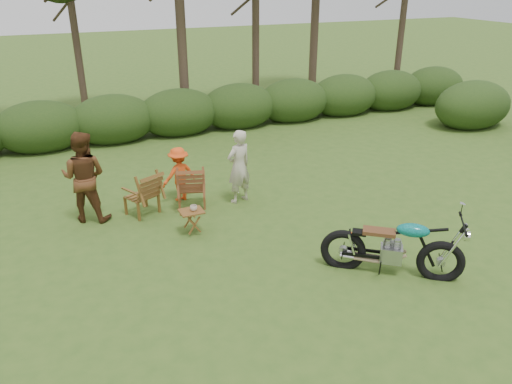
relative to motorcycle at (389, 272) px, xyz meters
name	(u,v)px	position (x,y,z in m)	size (l,w,h in m)	color
ground	(324,281)	(-1.15, 0.19, 0.00)	(80.00, 80.00, 0.00)	#35531B
tree_line	(182,2)	(-0.65, 9.93, 3.81)	(22.52, 11.62, 8.14)	#3B2B20
motorcycle	(389,272)	(0.00, 0.00, 0.00)	(2.21, 0.84, 1.26)	#0EB9AF
lawn_chair_right	(192,206)	(-2.31, 3.84, 0.00)	(0.67, 0.67, 0.97)	brown
lawn_chair_left	(143,213)	(-3.37, 3.88, 0.00)	(0.66, 0.66, 0.96)	brown
side_table	(192,222)	(-2.66, 2.65, 0.24)	(0.46, 0.39, 0.48)	brown
cup	(194,208)	(-2.61, 2.63, 0.53)	(0.14, 0.14, 0.11)	beige
adult_a	(239,201)	(-1.29, 3.66, 0.00)	(0.60, 0.39, 1.63)	#BAB299
adult_b	(90,219)	(-4.43, 4.06, 0.00)	(0.90, 0.70, 1.86)	#532E17
child	(181,200)	(-2.46, 4.24, 0.00)	(0.79, 0.45, 1.22)	#E34815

